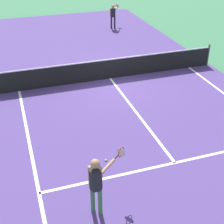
{
  "coord_description": "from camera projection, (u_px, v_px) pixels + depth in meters",
  "views": [
    {
      "loc": [
        -4.29,
        -13.28,
        6.49
      ],
      "look_at": [
        -1.4,
        -4.51,
        1.0
      ],
      "focal_mm": 53.13,
      "sensor_mm": 36.0,
      "label": 1
    }
  ],
  "objects": [
    {
      "name": "court_surface_inbounds",
      "position": [
        110.0,
        78.0,
        15.31
      ],
      "size": [
        10.62,
        24.4,
        0.0
      ],
      "primitive_type": "cube",
      "color": "#4C387A",
      "rests_on": "ground_plane"
    },
    {
      "name": "line_service_near",
      "position": [
        175.0,
        163.0,
        10.09
      ],
      "size": [
        8.22,
        0.1,
        0.01
      ],
      "primitive_type": "cube",
      "color": "white",
      "rests_on": "ground_plane"
    },
    {
      "name": "line_center_service",
      "position": [
        136.0,
        112.0,
        12.7
      ],
      "size": [
        0.1,
        6.4,
        0.01
      ],
      "primitive_type": "cube",
      "color": "white",
      "rests_on": "ground_plane"
    },
    {
      "name": "net",
      "position": [
        110.0,
        69.0,
        15.06
      ],
      "size": [
        10.31,
        0.09,
        1.07
      ],
      "color": "#33383D",
      "rests_on": "ground_plane"
    },
    {
      "name": "player_near",
      "position": [
        97.0,
        180.0,
        7.9
      ],
      "size": [
        1.08,
        0.73,
        1.69
      ],
      "color": "#3F7247",
      "rests_on": "ground_plane"
    },
    {
      "name": "tennis_ball_mid_court",
      "position": [
        106.0,
        160.0,
        10.15
      ],
      "size": [
        0.07,
        0.07,
        0.07
      ],
      "primitive_type": "sphere",
      "color": "#CCE033",
      "rests_on": "ground_plane"
    },
    {
      "name": "ground_plane",
      "position": [
        110.0,
        78.0,
        15.31
      ],
      "size": [
        60.0,
        60.0,
        0.0
      ],
      "primitive_type": "plane",
      "color": "#38724C"
    },
    {
      "name": "player_far",
      "position": [
        113.0,
        14.0,
        21.62
      ],
      "size": [
        0.84,
        1.0,
        1.57
      ],
      "color": "black",
      "rests_on": "ground_plane"
    },
    {
      "name": "line_sideline_left",
      "position": [
        37.0,
        182.0,
        9.35
      ],
      "size": [
        0.1,
        11.89,
        0.01
      ],
      "primitive_type": "cube",
      "color": "white",
      "rests_on": "ground_plane"
    }
  ]
}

